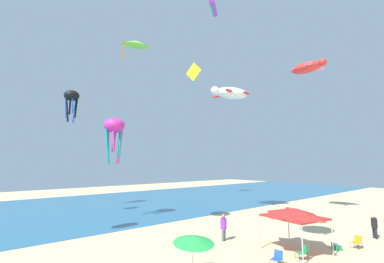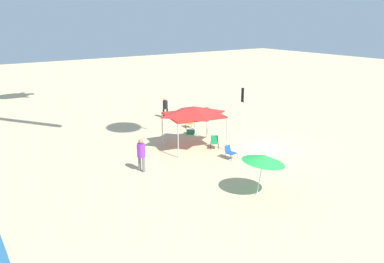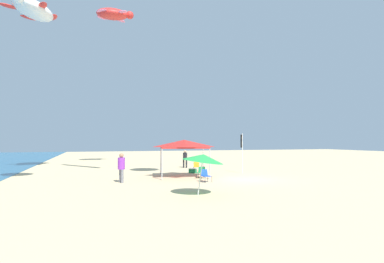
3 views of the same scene
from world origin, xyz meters
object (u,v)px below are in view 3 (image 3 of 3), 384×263
object	(u,v)px
person_watching_sky	(121,165)
banner_flag	(242,149)
person_beachcomber	(185,157)
kite_turtle_red	(113,14)
folding_chair_near_cooler	(197,166)
beach_umbrella	(203,158)
kite_turtle_white	(32,9)
canopy_tent	(184,144)
folding_chair_left_of_tent	(205,175)
folding_chair_facing_ocean	(201,172)
cooler_box	(193,171)

from	to	relation	value
person_watching_sky	banner_flag	bearing A→B (deg)	90.32
person_beachcomber	kite_turtle_red	xyz separation A→B (m)	(4.68, 6.86, 15.57)
folding_chair_near_cooler	banner_flag	size ratio (longest dim) A/B	0.24
beach_umbrella	kite_turtle_white	xyz separation A→B (m)	(14.89, 10.40, 12.32)
person_beachcomber	canopy_tent	bearing A→B (deg)	-64.24
beach_umbrella	kite_turtle_red	bearing A→B (deg)	9.35
person_beachcomber	kite_turtle_red	world-z (taller)	kite_turtle_red
folding_chair_left_of_tent	kite_turtle_red	world-z (taller)	kite_turtle_red
folding_chair_near_cooler	person_watching_sky	world-z (taller)	person_watching_sky
beach_umbrella	folding_chair_left_of_tent	world-z (taller)	beach_umbrella
canopy_tent	folding_chair_facing_ocean	distance (m)	2.43
canopy_tent	person_beachcomber	bearing A→B (deg)	-17.08
folding_chair_near_cooler	kite_turtle_white	world-z (taller)	kite_turtle_white
cooler_box	banner_flag	distance (m)	4.53
folding_chair_left_of_tent	cooler_box	world-z (taller)	folding_chair_left_of_tent
beach_umbrella	folding_chair_near_cooler	distance (m)	12.15
folding_chair_left_of_tent	person_beachcomber	distance (m)	10.79
folding_chair_left_of_tent	banner_flag	distance (m)	6.64
beach_umbrella	kite_turtle_white	size ratio (longest dim) A/B	0.44
person_beachcomber	kite_turtle_white	bearing A→B (deg)	-135.71
cooler_box	kite_turtle_white	size ratio (longest dim) A/B	0.15
folding_chair_near_cooler	person_beachcomber	world-z (taller)	person_beachcomber
folding_chair_left_of_tent	kite_turtle_red	xyz separation A→B (m)	(15.32, 5.10, 16.14)
folding_chair_left_of_tent	kite_turtle_white	bearing A→B (deg)	129.54
folding_chair_left_of_tent	folding_chair_facing_ocean	world-z (taller)	same
canopy_tent	beach_umbrella	size ratio (longest dim) A/B	1.75
folding_chair_left_of_tent	kite_turtle_red	distance (m)	22.83
cooler_box	banner_flag	xyz separation A→B (m)	(-1.34, -3.93, 1.81)
beach_umbrella	person_watching_sky	world-z (taller)	beach_umbrella
beach_umbrella	cooler_box	xyz separation A→B (m)	(10.20, -2.76, -1.67)
person_beachcomber	kite_turtle_red	bearing A→B (deg)	-171.50
folding_chair_near_cooler	person_beachcomber	distance (m)	3.75
folding_chair_near_cooler	person_beachcomber	bearing A→B (deg)	100.23
cooler_box	person_beachcomber	bearing A→B (deg)	-9.17
folding_chair_facing_ocean	person_watching_sky	bearing A→B (deg)	-137.99
folding_chair_facing_ocean	person_watching_sky	xyz separation A→B (m)	(-0.74, 5.77, 0.65)
canopy_tent	person_watching_sky	size ratio (longest dim) A/B	2.05
folding_chair_near_cooler	cooler_box	distance (m)	1.58
beach_umbrella	folding_chair_facing_ocean	world-z (taller)	beach_umbrella
folding_chair_facing_ocean	canopy_tent	bearing A→B (deg)	171.93
folding_chair_left_of_tent	person_watching_sky	world-z (taller)	person_watching_sky
folding_chair_left_of_tent	folding_chair_facing_ocean	bearing A→B (deg)	67.81
kite_turtle_white	banner_flag	bearing A→B (deg)	90.95
person_watching_sky	kite_turtle_white	size ratio (longest dim) A/B	0.38
cooler_box	banner_flag	world-z (taller)	banner_flag
beach_umbrella	person_watching_sky	bearing A→B (deg)	30.62
folding_chair_near_cooler	cooler_box	world-z (taller)	folding_chair_near_cooler
cooler_box	kite_turtle_white	world-z (taller)	kite_turtle_white
banner_flag	kite_turtle_red	distance (m)	20.86
person_beachcomber	folding_chair_left_of_tent	bearing A→B (deg)	-56.51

